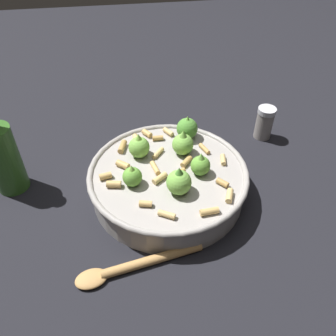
# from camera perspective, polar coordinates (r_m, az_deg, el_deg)

# --- Properties ---
(ground_plane) EXTENTS (2.40, 2.40, 0.00)m
(ground_plane) POSITION_cam_1_polar(r_m,az_deg,el_deg) (0.70, 0.00, -4.03)
(ground_plane) COLOR black
(cooking_pan) EXTENTS (0.31, 0.31, 0.11)m
(cooking_pan) POSITION_cam_1_polar(r_m,az_deg,el_deg) (0.68, 0.04, -1.74)
(cooking_pan) COLOR #9E9993
(cooking_pan) RESTS_ON ground
(pepper_shaker) EXTENTS (0.04, 0.04, 0.08)m
(pepper_shaker) POSITION_cam_1_polar(r_m,az_deg,el_deg) (0.85, 15.45, 7.15)
(pepper_shaker) COLOR gray
(pepper_shaker) RESTS_ON ground
(olive_oil_bottle) EXTENTS (0.06, 0.06, 0.19)m
(olive_oil_bottle) POSITION_cam_1_polar(r_m,az_deg,el_deg) (0.73, -25.33, 1.66)
(olive_oil_bottle) COLOR #336023
(olive_oil_bottle) RESTS_ON ground
(wooden_spoon) EXTENTS (0.21, 0.06, 0.02)m
(wooden_spoon) POSITION_cam_1_polar(r_m,az_deg,el_deg) (0.59, -5.82, -15.63)
(wooden_spoon) COLOR #B2844C
(wooden_spoon) RESTS_ON ground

